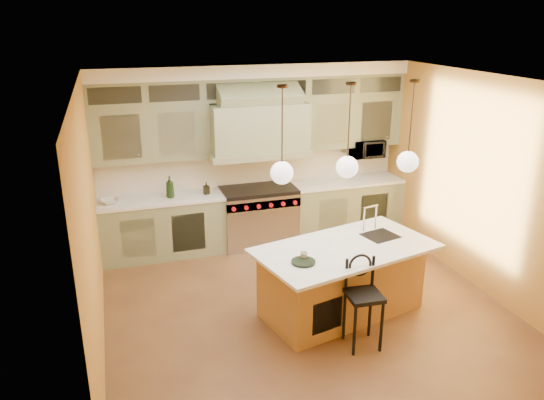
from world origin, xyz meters
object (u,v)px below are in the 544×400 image
object	(u,v)px
kitchen_island	(342,278)
counter_stool	(363,297)
microwave	(367,148)
range	(259,216)

from	to	relation	value
kitchen_island	counter_stool	distance (m)	0.73
kitchen_island	microwave	size ratio (longest dim) A/B	4.43
microwave	counter_stool	bearing A→B (deg)	-116.73
range	microwave	world-z (taller)	microwave
microwave	kitchen_island	bearing A→B (deg)	-121.70
counter_stool	microwave	xyz separation A→B (m)	(1.62, 3.22, 0.84)
kitchen_island	counter_stool	xyz separation A→B (m)	(-0.07, -0.71, 0.14)
counter_stool	microwave	size ratio (longest dim) A/B	1.99
counter_stool	kitchen_island	bearing A→B (deg)	87.89
range	counter_stool	bearing A→B (deg)	-83.92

